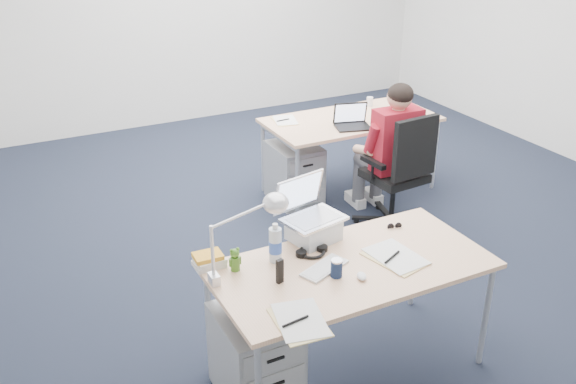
{
  "coord_description": "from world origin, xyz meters",
  "views": [
    {
      "loc": [
        -2.7,
        -4.05,
        2.67
      ],
      "look_at": [
        -0.95,
        -0.63,
        0.85
      ],
      "focal_mm": 40.0,
      "sensor_mm": 36.0,
      "label": 1
    }
  ],
  "objects_px": {
    "drawer_pedestal_near": "(256,356)",
    "can_koozie": "(336,268)",
    "wireless_keyboard": "(324,268)",
    "water_bottle": "(275,243)",
    "seated_person": "(386,152)",
    "silver_laptop": "(314,212)",
    "dark_laptop": "(353,116)",
    "desk_near": "(351,271)",
    "bear_figurine": "(235,259)",
    "computer_mouse": "(362,276)",
    "book_stack": "(209,260)",
    "desk_lamp": "(237,239)",
    "desk_far": "(351,123)",
    "far_cup": "(370,102)",
    "sunglasses": "(394,226)",
    "cordless_phone": "(280,271)",
    "headphones": "(312,251)",
    "office_chair": "(396,195)",
    "drawer_pedestal_far": "(294,173)"
  },
  "relations": [
    {
      "from": "office_chair",
      "to": "water_bottle",
      "type": "distance_m",
      "value": 2.12
    },
    {
      "from": "drawer_pedestal_near",
      "to": "can_koozie",
      "type": "relative_size",
      "value": 5.17
    },
    {
      "from": "wireless_keyboard",
      "to": "desk_lamp",
      "type": "xyz_separation_m",
      "value": [
        -0.46,
        0.14,
        0.23
      ]
    },
    {
      "from": "drawer_pedestal_near",
      "to": "headphones",
      "type": "distance_m",
      "value": 0.68
    },
    {
      "from": "wireless_keyboard",
      "to": "desk_lamp",
      "type": "height_order",
      "value": "desk_lamp"
    },
    {
      "from": "seated_person",
      "to": "silver_laptop",
      "type": "distance_m",
      "value": 1.86
    },
    {
      "from": "headphones",
      "to": "water_bottle",
      "type": "relative_size",
      "value": 0.86
    },
    {
      "from": "cordless_phone",
      "to": "dark_laptop",
      "type": "distance_m",
      "value": 2.57
    },
    {
      "from": "silver_laptop",
      "to": "seated_person",
      "type": "bearing_deg",
      "value": 29.03
    },
    {
      "from": "silver_laptop",
      "to": "dark_laptop",
      "type": "relative_size",
      "value": 1.24
    },
    {
      "from": "computer_mouse",
      "to": "book_stack",
      "type": "bearing_deg",
      "value": 166.18
    },
    {
      "from": "can_koozie",
      "to": "far_cup",
      "type": "relative_size",
      "value": 1.19
    },
    {
      "from": "desk_far",
      "to": "silver_laptop",
      "type": "xyz_separation_m",
      "value": [
        -1.43,
        -1.84,
        0.24
      ]
    },
    {
      "from": "office_chair",
      "to": "headphones",
      "type": "xyz_separation_m",
      "value": [
        -1.47,
        -1.17,
        0.45
      ]
    },
    {
      "from": "can_koozie",
      "to": "bear_figurine",
      "type": "xyz_separation_m",
      "value": [
        -0.47,
        0.31,
        0.02
      ]
    },
    {
      "from": "drawer_pedestal_far",
      "to": "bear_figurine",
      "type": "distance_m",
      "value": 2.49
    },
    {
      "from": "desk_near",
      "to": "sunglasses",
      "type": "height_order",
      "value": "sunglasses"
    },
    {
      "from": "computer_mouse",
      "to": "cordless_phone",
      "type": "height_order",
      "value": "cordless_phone"
    },
    {
      "from": "seated_person",
      "to": "book_stack",
      "type": "height_order",
      "value": "seated_person"
    },
    {
      "from": "water_bottle",
      "to": "bear_figurine",
      "type": "distance_m",
      "value": 0.25
    },
    {
      "from": "wireless_keyboard",
      "to": "water_bottle",
      "type": "distance_m",
      "value": 0.31
    },
    {
      "from": "silver_laptop",
      "to": "desk_lamp",
      "type": "xyz_separation_m",
      "value": [
        -0.57,
        -0.18,
        0.05
      ]
    },
    {
      "from": "computer_mouse",
      "to": "seated_person",
      "type": "bearing_deg",
      "value": 73.21
    },
    {
      "from": "desk_lamp",
      "to": "can_koozie",
      "type": "bearing_deg",
      "value": -28.96
    },
    {
      "from": "computer_mouse",
      "to": "dark_laptop",
      "type": "distance_m",
      "value": 2.46
    },
    {
      "from": "seated_person",
      "to": "dark_laptop",
      "type": "bearing_deg",
      "value": 104.95
    },
    {
      "from": "can_koozie",
      "to": "dark_laptop",
      "type": "distance_m",
      "value": 2.45
    },
    {
      "from": "can_koozie",
      "to": "cordless_phone",
      "type": "relative_size",
      "value": 0.74
    },
    {
      "from": "drawer_pedestal_far",
      "to": "can_koozie",
      "type": "xyz_separation_m",
      "value": [
        -0.93,
        -2.3,
        0.51
      ]
    },
    {
      "from": "seated_person",
      "to": "silver_laptop",
      "type": "height_order",
      "value": "seated_person"
    },
    {
      "from": "drawer_pedestal_far",
      "to": "water_bottle",
      "type": "relative_size",
      "value": 2.29
    },
    {
      "from": "can_koozie",
      "to": "cordless_phone",
      "type": "height_order",
      "value": "cordless_phone"
    },
    {
      "from": "cordless_phone",
      "to": "desk_lamp",
      "type": "xyz_separation_m",
      "value": [
        -0.18,
        0.15,
        0.17
      ]
    },
    {
      "from": "bear_figurine",
      "to": "sunglasses",
      "type": "xyz_separation_m",
      "value": [
        1.09,
        0.0,
        -0.06
      ]
    },
    {
      "from": "can_koozie",
      "to": "dark_laptop",
      "type": "height_order",
      "value": "dark_laptop"
    },
    {
      "from": "sunglasses",
      "to": "far_cup",
      "type": "height_order",
      "value": "far_cup"
    },
    {
      "from": "desk_near",
      "to": "bear_figurine",
      "type": "xyz_separation_m",
      "value": [
        -0.61,
        0.24,
        0.12
      ]
    },
    {
      "from": "seated_person",
      "to": "wireless_keyboard",
      "type": "height_order",
      "value": "seated_person"
    },
    {
      "from": "can_koozie",
      "to": "sunglasses",
      "type": "height_order",
      "value": "can_koozie"
    },
    {
      "from": "drawer_pedestal_far",
      "to": "book_stack",
      "type": "bearing_deg",
      "value": -129.07
    },
    {
      "from": "bear_figurine",
      "to": "drawer_pedestal_far",
      "type": "bearing_deg",
      "value": 33.28
    },
    {
      "from": "silver_laptop",
      "to": "drawer_pedestal_near",
      "type": "bearing_deg",
      "value": -161.1
    },
    {
      "from": "drawer_pedestal_near",
      "to": "dark_laptop",
      "type": "relative_size",
      "value": 1.8
    },
    {
      "from": "computer_mouse",
      "to": "can_koozie",
      "type": "xyz_separation_m",
      "value": [
        -0.11,
        0.08,
        0.04
      ]
    },
    {
      "from": "can_koozie",
      "to": "far_cup",
      "type": "xyz_separation_m",
      "value": [
        1.88,
        2.5,
        -0.01
      ]
    },
    {
      "from": "seated_person",
      "to": "book_stack",
      "type": "bearing_deg",
      "value": -147.36
    },
    {
      "from": "drawer_pedestal_near",
      "to": "water_bottle",
      "type": "xyz_separation_m",
      "value": [
        0.23,
        0.21,
        0.57
      ]
    },
    {
      "from": "desk_near",
      "to": "water_bottle",
      "type": "relative_size",
      "value": 6.67
    },
    {
      "from": "desk_lamp",
      "to": "dark_laptop",
      "type": "xyz_separation_m",
      "value": [
        1.87,
        1.79,
        -0.13
      ]
    },
    {
      "from": "can_koozie",
      "to": "desk_lamp",
      "type": "bearing_deg",
      "value": 153.67
    }
  ]
}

